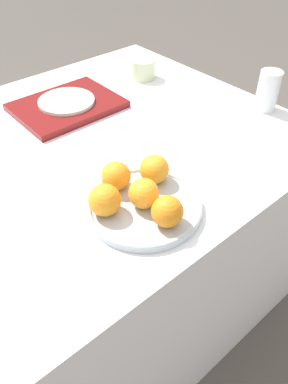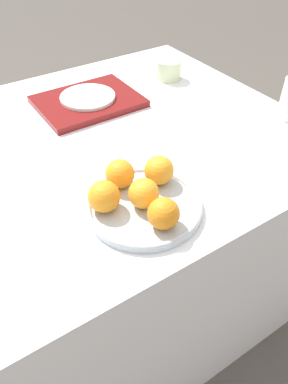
# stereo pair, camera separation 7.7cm
# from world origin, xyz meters

# --- Properties ---
(ground_plane) EXTENTS (12.00, 12.00, 0.00)m
(ground_plane) POSITION_xyz_m (0.00, 0.00, 0.00)
(ground_plane) COLOR #4C4742
(table) EXTENTS (1.47, 0.94, 0.72)m
(table) POSITION_xyz_m (0.00, 0.00, 0.36)
(table) COLOR white
(table) RESTS_ON ground_plane
(fruit_platter) EXTENTS (0.25, 0.25, 0.02)m
(fruit_platter) POSITION_xyz_m (0.12, -0.30, 0.73)
(fruit_platter) COLOR #B2BCC6
(fruit_platter) RESTS_ON table
(orange_0) EXTENTS (0.06, 0.06, 0.06)m
(orange_0) POSITION_xyz_m (0.12, -0.30, 0.77)
(orange_0) COLOR orange
(orange_0) RESTS_ON fruit_platter
(orange_1) EXTENTS (0.06, 0.06, 0.06)m
(orange_1) POSITION_xyz_m (0.11, -0.37, 0.77)
(orange_1) COLOR orange
(orange_1) RESTS_ON fruit_platter
(orange_2) EXTENTS (0.07, 0.07, 0.07)m
(orange_2) POSITION_xyz_m (0.04, -0.27, 0.77)
(orange_2) COLOR orange
(orange_2) RESTS_ON fruit_platter
(orange_3) EXTENTS (0.07, 0.07, 0.07)m
(orange_3) POSITION_xyz_m (0.19, -0.25, 0.77)
(orange_3) COLOR orange
(orange_3) RESTS_ON fruit_platter
(orange_4) EXTENTS (0.07, 0.07, 0.07)m
(orange_4) POSITION_xyz_m (0.11, -0.22, 0.77)
(orange_4) COLOR orange
(orange_4) RESTS_ON fruit_platter
(serving_tray) EXTENTS (0.30, 0.24, 0.02)m
(serving_tray) POSITION_xyz_m (0.23, 0.19, 0.73)
(serving_tray) COLOR maroon
(serving_tray) RESTS_ON table
(side_plate) EXTENTS (0.17, 0.17, 0.01)m
(side_plate) POSITION_xyz_m (0.23, 0.19, 0.75)
(side_plate) COLOR white
(side_plate) RESTS_ON serving_tray
(cup_3) EXTENTS (0.09, 0.09, 0.06)m
(cup_3) POSITION_xyz_m (0.55, 0.21, 0.75)
(cup_3) COLOR beige
(cup_3) RESTS_ON table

